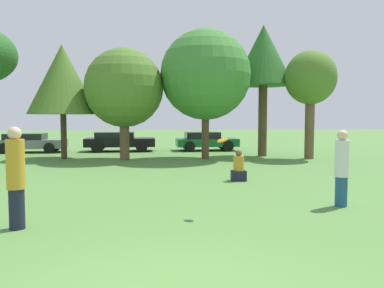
% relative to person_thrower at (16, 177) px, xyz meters
% --- Properties ---
extents(person_thrower, '(0.34, 0.34, 1.94)m').
position_rel_person_thrower_xyz_m(person_thrower, '(0.00, 0.00, 0.00)').
color(person_thrower, '#191E33').
rests_on(person_thrower, ground).
extents(person_catcher, '(0.33, 0.33, 1.81)m').
position_rel_person_thrower_xyz_m(person_catcher, '(7.01, 1.05, -0.06)').
color(person_catcher, navy).
rests_on(person_catcher, ground).
extents(frisbee, '(0.23, 0.23, 0.13)m').
position_rel_person_thrower_xyz_m(frisbee, '(4.06, 0.60, 0.63)').
color(frisbee, orange).
extents(bystander_sitting, '(0.47, 0.39, 1.03)m').
position_rel_person_thrower_xyz_m(bystander_sitting, '(5.49, 5.00, -0.58)').
color(bystander_sitting, '#191E33').
rests_on(bystander_sitting, ground).
extents(tree_1, '(3.49, 3.49, 5.75)m').
position_rel_person_thrower_xyz_m(tree_1, '(-1.67, 12.77, 3.00)').
color(tree_1, '#473323').
rests_on(tree_1, ground).
extents(tree_2, '(3.86, 3.86, 5.48)m').
position_rel_person_thrower_xyz_m(tree_2, '(1.40, 11.97, 2.53)').
color(tree_2, brown).
rests_on(tree_2, ground).
extents(tree_3, '(4.51, 4.51, 6.48)m').
position_rel_person_thrower_xyz_m(tree_3, '(5.44, 11.89, 3.22)').
color(tree_3, brown).
rests_on(tree_3, ground).
extents(tree_4, '(3.21, 3.21, 7.01)m').
position_rel_person_thrower_xyz_m(tree_4, '(8.72, 12.93, 4.33)').
color(tree_4, brown).
rests_on(tree_4, ground).
extents(tree_5, '(2.57, 2.57, 5.45)m').
position_rel_person_thrower_xyz_m(tree_5, '(10.69, 11.35, 3.01)').
color(tree_5, brown).
rests_on(tree_5, ground).
extents(parked_car_grey, '(4.05, 1.93, 1.13)m').
position_rel_person_thrower_xyz_m(parked_car_grey, '(-4.47, 16.77, -0.38)').
color(parked_car_grey, slate).
rests_on(parked_car_grey, ground).
extents(parked_car_black, '(4.25, 1.99, 1.19)m').
position_rel_person_thrower_xyz_m(parked_car_black, '(0.81, 16.91, -0.34)').
color(parked_car_black, black).
rests_on(parked_car_black, ground).
extents(parked_car_green, '(3.84, 2.06, 1.17)m').
position_rel_person_thrower_xyz_m(parked_car_green, '(6.21, 16.80, -0.36)').
color(parked_car_green, '#196633').
rests_on(parked_car_green, ground).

